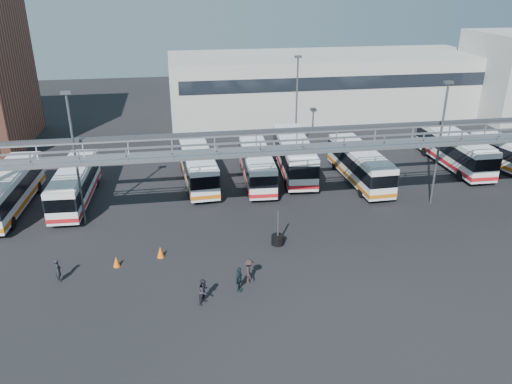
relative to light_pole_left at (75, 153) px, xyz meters
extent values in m
plane|color=black|center=(16.00, -8.00, -5.73)|extent=(140.00, 140.00, 0.00)
cube|color=gray|center=(16.00, -3.00, 0.37)|extent=(50.00, 1.80, 0.22)
cube|color=gray|center=(16.00, -3.85, 1.32)|extent=(50.00, 0.10, 0.10)
cube|color=gray|center=(16.00, -2.15, 1.32)|extent=(50.00, 0.10, 0.10)
cube|color=#4C4F54|center=(16.00, 1.00, 0.57)|extent=(45.00, 0.50, 0.35)
cube|color=#9E9E99|center=(28.00, 30.00, -1.73)|extent=(42.00, 14.00, 8.00)
cylinder|color=#4C4F54|center=(0.00, 0.00, -0.73)|extent=(0.18, 0.18, 10.00)
cube|color=#4C4F54|center=(0.00, 0.00, 4.37)|extent=(0.70, 0.35, 0.22)
cylinder|color=#4C4F54|center=(28.00, -1.00, -0.73)|extent=(0.18, 0.18, 10.00)
cube|color=#4C4F54|center=(28.00, -1.00, 4.37)|extent=(0.70, 0.35, 0.22)
cylinder|color=#4C4F54|center=(20.00, 14.00, -0.73)|extent=(0.18, 0.18, 10.00)
cube|color=#4C4F54|center=(20.00, 14.00, 4.37)|extent=(0.70, 0.35, 0.22)
cube|color=silver|center=(-6.19, 3.45, -3.92)|extent=(3.02, 11.01, 2.73)
cube|color=black|center=(-6.19, 3.45, -3.60)|extent=(3.08, 11.08, 1.09)
cube|color=#C36312|center=(-6.19, 3.45, -4.88)|extent=(3.07, 11.07, 0.35)
cube|color=silver|center=(-6.19, 3.45, -2.48)|extent=(2.72, 9.91, 0.16)
cylinder|color=black|center=(-5.24, -0.09, -5.23)|extent=(0.35, 1.00, 0.99)
cylinder|color=black|center=(-7.13, 6.99, -5.23)|extent=(0.35, 1.00, 0.99)
cylinder|color=black|center=(-4.89, 6.88, -5.23)|extent=(0.35, 1.00, 0.99)
cube|color=silver|center=(-1.19, 4.12, -4.02)|extent=(2.78, 10.40, 2.58)
cube|color=black|center=(-1.19, 4.12, -3.71)|extent=(2.84, 10.46, 1.03)
cube|color=#B5161D|center=(-1.19, 4.12, -4.93)|extent=(2.83, 10.45, 0.33)
cube|color=silver|center=(-1.19, 4.12, -2.65)|extent=(2.50, 9.36, 0.15)
cylinder|color=black|center=(-2.38, 0.87, -5.26)|extent=(0.32, 0.95, 0.94)
cylinder|color=black|center=(-0.28, 0.78, -5.26)|extent=(0.32, 0.95, 0.94)
cylinder|color=black|center=(-2.10, 7.46, -5.26)|extent=(0.32, 0.95, 0.94)
cylinder|color=black|center=(0.00, 7.37, -5.26)|extent=(0.32, 0.95, 0.94)
cube|color=silver|center=(9.10, 6.81, -3.96)|extent=(3.06, 10.80, 2.67)
cube|color=black|center=(9.10, 6.81, -3.64)|extent=(3.12, 10.87, 1.07)
cube|color=#C36312|center=(9.10, 6.81, -4.90)|extent=(3.11, 10.85, 0.34)
cube|color=silver|center=(9.10, 6.81, -2.54)|extent=(2.75, 9.72, 0.16)
cylinder|color=black|center=(8.22, 3.33, -5.24)|extent=(0.35, 0.99, 0.97)
cylinder|color=black|center=(10.40, 3.46, -5.24)|extent=(0.35, 0.99, 0.97)
cylinder|color=black|center=(7.81, 10.15, -5.24)|extent=(0.35, 0.99, 0.97)
cylinder|color=black|center=(9.99, 10.28, -5.24)|extent=(0.35, 0.99, 0.97)
cube|color=silver|center=(14.44, 6.17, -4.03)|extent=(2.85, 10.35, 2.56)
cube|color=black|center=(14.44, 6.17, -3.73)|extent=(2.91, 10.41, 1.02)
cube|color=#B5161D|center=(14.44, 6.17, -4.94)|extent=(2.90, 10.40, 0.33)
cube|color=silver|center=(14.44, 6.17, -2.67)|extent=(2.56, 9.31, 0.15)
cylinder|color=black|center=(13.23, 2.95, -5.26)|extent=(0.33, 0.94, 0.93)
cylinder|color=black|center=(15.31, 2.84, -5.26)|extent=(0.33, 0.94, 0.93)
cylinder|color=black|center=(13.57, 9.50, -5.26)|extent=(0.33, 0.94, 0.93)
cylinder|color=black|center=(15.65, 9.39, -5.26)|extent=(0.33, 0.94, 0.93)
cube|color=silver|center=(18.32, 7.77, -3.83)|extent=(3.56, 11.64, 2.87)
cube|color=black|center=(18.32, 7.77, -3.49)|extent=(3.63, 11.71, 1.15)
cube|color=#B5161D|center=(18.32, 7.77, -4.84)|extent=(3.61, 11.70, 0.36)
cube|color=silver|center=(18.32, 7.77, -2.31)|extent=(3.20, 10.48, 0.17)
cylinder|color=black|center=(16.84, 4.22, -5.21)|extent=(0.40, 1.06, 1.04)
cylinder|color=black|center=(19.19, 4.02, -5.21)|extent=(0.40, 1.06, 1.04)
cylinder|color=black|center=(17.45, 11.53, -5.21)|extent=(0.40, 1.06, 1.04)
cylinder|color=black|center=(19.81, 11.33, -5.21)|extent=(0.40, 1.06, 1.04)
cube|color=silver|center=(23.73, 4.61, -3.96)|extent=(2.70, 10.69, 2.66)
cube|color=black|center=(23.73, 4.61, -3.65)|extent=(2.76, 10.75, 1.06)
cube|color=#C36312|center=(23.73, 4.61, -4.91)|extent=(2.75, 10.74, 0.34)
cube|color=silver|center=(23.73, 4.61, -2.56)|extent=(2.43, 9.62, 0.15)
cylinder|color=black|center=(22.73, 1.18, -5.24)|extent=(0.32, 0.97, 0.97)
cylinder|color=black|center=(24.91, 1.24, -5.24)|extent=(0.32, 0.97, 0.97)
cylinder|color=black|center=(22.55, 7.98, -5.24)|extent=(0.32, 0.97, 0.97)
cylinder|color=black|center=(24.72, 8.04, -5.24)|extent=(0.32, 0.97, 0.97)
cube|color=silver|center=(34.35, 6.86, -3.87)|extent=(2.68, 11.21, 2.80)
cube|color=black|center=(34.35, 6.86, -3.54)|extent=(2.74, 11.27, 1.12)
cube|color=#B5161D|center=(34.35, 6.86, -4.86)|extent=(2.73, 11.26, 0.36)
cube|color=silver|center=(34.35, 6.86, -2.39)|extent=(2.41, 10.09, 0.16)
cylinder|color=black|center=(33.16, 3.30, -5.22)|extent=(0.32, 1.02, 1.02)
cylinder|color=black|center=(35.46, 3.27, -5.22)|extent=(0.32, 1.02, 1.02)
cylinder|color=black|center=(33.25, 10.45, -5.22)|extent=(0.32, 1.02, 1.02)
cylinder|color=black|center=(35.55, 10.42, -5.22)|extent=(0.32, 1.02, 1.02)
cylinder|color=black|center=(37.51, 6.88, -5.26)|extent=(0.46, 0.97, 0.93)
cylinder|color=black|center=(39.55, 7.31, -5.26)|extent=(0.46, 0.97, 0.93)
imported|color=black|center=(-0.40, -8.04, -4.95)|extent=(0.45, 0.62, 1.56)
imported|color=#241E2A|center=(8.33, -11.78, -4.94)|extent=(0.96, 0.97, 1.58)
imported|color=black|center=(11.20, -10.13, -4.91)|extent=(0.68, 1.10, 1.63)
imported|color=#19282D|center=(10.47, -10.90, -4.93)|extent=(0.78, 1.01, 1.60)
cone|color=orange|center=(2.94, -6.84, -5.36)|extent=(0.61, 0.61, 0.73)
cone|color=orange|center=(5.77, -6.11, -5.34)|extent=(0.53, 0.53, 0.78)
cylinder|color=black|center=(13.95, -5.69, -5.60)|extent=(0.90, 0.90, 0.22)
cylinder|color=black|center=(13.95, -5.69, -5.36)|extent=(0.90, 0.90, 0.22)
cylinder|color=black|center=(13.95, -5.69, -5.12)|extent=(0.90, 0.90, 0.22)
cylinder|color=#4C4F54|center=(13.95, -5.69, -4.44)|extent=(0.13, 0.13, 2.58)
camera|label=1|loc=(7.28, -36.04, 11.66)|focal=35.00mm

